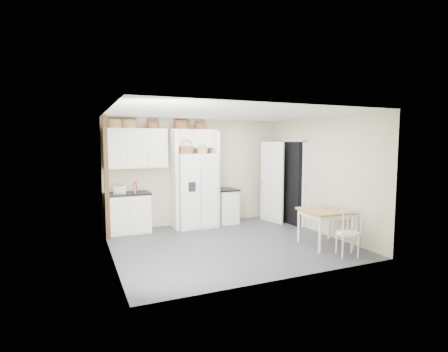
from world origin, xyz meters
name	(u,v)px	position (x,y,z in m)	size (l,w,h in m)	color
floor	(229,244)	(0.00, 0.00, 0.00)	(4.50, 4.50, 0.00)	#35363F
ceiling	(229,113)	(0.00, 0.00, 2.60)	(4.50, 4.50, 0.00)	white
wall_back	(196,172)	(0.00, 2.00, 1.30)	(4.50, 4.50, 0.00)	beige
wall_left	(110,185)	(-2.25, 0.00, 1.30)	(4.00, 4.00, 0.00)	beige
wall_right	(320,175)	(2.25, 0.00, 1.30)	(4.00, 4.00, 0.00)	beige
refrigerator	(195,190)	(-0.15, 1.64, 0.88)	(0.91, 0.73, 1.77)	white
base_cab_left	(128,214)	(-1.73, 1.70, 0.44)	(0.94, 0.59, 0.87)	white
base_cab_right	(226,207)	(0.69, 1.70, 0.42)	(0.47, 0.57, 0.83)	white
dining_table	(325,228)	(1.70, -0.86, 0.36)	(0.86, 0.86, 0.72)	olive
windsor_chair	(348,233)	(1.64, -1.54, 0.41)	(0.41, 0.37, 0.83)	white
counter_left	(127,194)	(-1.73, 1.70, 0.89)	(0.98, 0.63, 0.04)	black
counter_right	(226,190)	(0.69, 1.70, 0.85)	(0.51, 0.60, 0.04)	black
toaster	(120,190)	(-1.91, 1.60, 1.00)	(0.26, 0.15, 0.18)	silver
cookbook_red	(136,187)	(-1.57, 1.62, 1.03)	(0.03, 0.16, 0.24)	maroon
cookbook_cream	(135,188)	(-1.59, 1.62, 1.02)	(0.03, 0.15, 0.22)	beige
basket_upper_a	(114,124)	(-1.95, 1.83, 2.44)	(0.33, 0.33, 0.19)	#8E5D3D
basket_upper_b	(129,124)	(-1.63, 1.83, 2.45)	(0.33, 0.33, 0.19)	#8E5D3D
basket_upper_c	(153,125)	(-1.10, 1.83, 2.43)	(0.27, 0.27, 0.16)	brown
basket_bridge_a	(181,125)	(-0.43, 1.83, 2.45)	(0.36, 0.36, 0.20)	brown
basket_bridge_b	(200,126)	(0.04, 1.83, 2.42)	(0.26, 0.26, 0.15)	brown
basket_fridge_a	(186,150)	(-0.40, 1.54, 1.86)	(0.33, 0.33, 0.18)	brown
basket_fridge_b	(202,151)	(0.00, 1.54, 1.83)	(0.24, 0.24, 0.13)	#8E5D3D
upper_cabinet	(136,148)	(-1.50, 1.83, 1.90)	(1.40, 0.34, 0.90)	white
bridge_cabinet	(192,139)	(-0.15, 1.83, 2.12)	(1.12, 0.34, 0.45)	white
fridge_panel_left	(174,180)	(-0.66, 1.70, 1.15)	(0.08, 0.60, 2.30)	white
fridge_panel_right	(214,178)	(0.36, 1.70, 1.15)	(0.08, 0.60, 2.30)	white
trim_post	(106,178)	(-2.20, 1.35, 1.30)	(0.09, 0.09, 2.60)	#462519
doorway_void	(291,183)	(2.16, 1.00, 1.02)	(0.18, 0.85, 2.05)	black
door_slab	(272,182)	(1.80, 1.33, 1.02)	(0.80, 0.04, 2.05)	white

